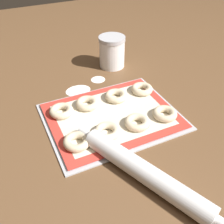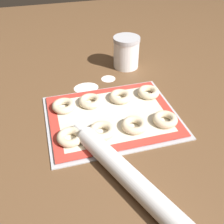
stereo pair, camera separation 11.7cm
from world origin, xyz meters
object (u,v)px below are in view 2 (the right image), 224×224
bagel_front_far_left (70,137)px  bagel_front_mid_right (134,125)px  bagel_front_far_right (165,119)px  flour_canister (126,52)px  bagel_back_far_right (148,92)px  bagel_front_mid_left (102,131)px  bagel_back_far_left (64,106)px  baking_tray (112,116)px  rolling_pin (127,175)px  bagel_back_mid_left (90,101)px  bagel_back_mid_right (120,97)px

bagel_front_far_left → bagel_front_mid_right: same height
bagel_front_far_right → flour_canister: flour_canister is taller
bagel_front_far_left → bagel_back_far_right: (0.32, 0.16, 0.00)m
bagel_front_far_left → bagel_front_far_right: 0.31m
bagel_front_mid_left → bagel_front_far_right: bearing=-0.8°
bagel_back_far_right → bagel_front_mid_right: bearing=-124.9°
flour_canister → bagel_front_mid_left: bearing=-117.1°
bagel_back_far_left → bagel_back_far_right: (0.31, -0.00, 0.00)m
baking_tray → bagel_front_far_left: (-0.15, -0.08, 0.02)m
bagel_back_far_left → rolling_pin: rolling_pin is taller
bagel_back_mid_left → baking_tray: bearing=-54.7°
bagel_front_far_left → bagel_front_mid_right: size_ratio=1.00×
bagel_front_mid_right → bagel_back_far_left: 0.26m
bagel_front_mid_right → bagel_back_mid_left: same height
bagel_front_mid_right → baking_tray: bearing=120.7°
bagel_back_far_left → bagel_front_far_right: bearing=-27.8°
bagel_front_mid_right → bagel_back_far_right: 0.20m
bagel_front_mid_left → bagel_back_mid_left: size_ratio=1.00×
bagel_front_far_left → bagel_back_mid_right: 0.26m
bagel_front_mid_right → bagel_back_far_left: same height
bagel_front_far_right → rolling_pin: bearing=-135.9°
bagel_front_far_right → flour_canister: (0.00, 0.42, 0.05)m
bagel_back_far_right → rolling_pin: 0.40m
bagel_back_far_right → rolling_pin: size_ratio=0.18×
bagel_back_far_right → bagel_back_far_left: bearing=179.9°
flour_canister → bagel_back_mid_right: bearing=-112.2°
bagel_front_far_right → bagel_back_mid_left: bearing=142.2°
baking_tray → bagel_back_far_right: bagel_back_far_right is taller
bagel_front_mid_left → baking_tray: bearing=56.1°
bagel_front_far_left → bagel_back_mid_right: bearing=38.0°
baking_tray → bagel_front_mid_left: bearing=-123.9°
bagel_front_mid_left → flour_canister: bearing=62.9°
bagel_back_mid_right → bagel_front_far_left: bearing=-142.0°
bagel_back_far_left → flour_canister: flour_canister is taller
bagel_front_mid_left → bagel_back_far_left: size_ratio=1.00×
flour_canister → bagel_back_far_right: bearing=-88.8°
bagel_front_mid_left → bagel_back_far_right: (0.22, 0.16, 0.00)m
rolling_pin → bagel_front_mid_right: bearing=65.5°
baking_tray → bagel_back_far_left: 0.17m
bagel_front_far_right → bagel_back_mid_right: size_ratio=1.00×
bagel_front_far_right → bagel_back_mid_left: (-0.21, 0.17, 0.00)m
bagel_back_far_left → bagel_back_mid_left: size_ratio=1.00×
bagel_front_mid_left → bagel_front_far_right: (0.21, -0.00, 0.00)m
baking_tray → bagel_back_far_right: bearing=25.7°
baking_tray → bagel_front_mid_left: bagel_front_mid_left is taller
baking_tray → bagel_front_mid_right: bagel_front_mid_right is taller
flour_canister → rolling_pin: bearing=-107.7°
bagel_front_far_right → bagel_back_far_left: size_ratio=1.00×
bagel_front_mid_right → bagel_back_mid_left: (-0.11, 0.16, 0.00)m
bagel_front_mid_left → bagel_back_mid_left: bearing=91.1°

